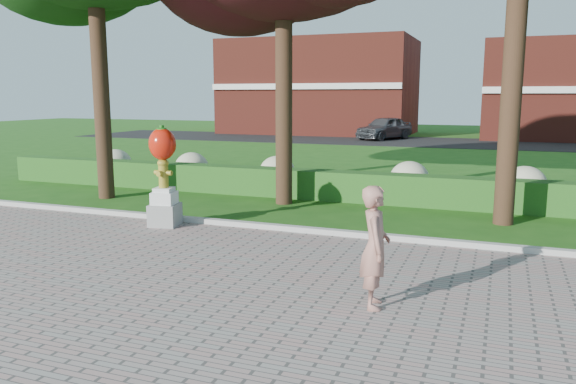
{
  "coord_description": "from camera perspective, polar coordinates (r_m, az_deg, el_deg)",
  "views": [
    {
      "loc": [
        3.38,
        -7.76,
        2.85
      ],
      "look_at": [
        0.03,
        1.0,
        1.24
      ],
      "focal_mm": 35.0,
      "sensor_mm": 36.0,
      "label": 1
    }
  ],
  "objects": [
    {
      "name": "parked_car",
      "position": [
        37.54,
        9.76,
        6.45
      ],
      "size": [
        3.45,
        4.77,
        1.51
      ],
      "primitive_type": "imported",
      "rotation": [
        0.0,
        0.0,
        -0.42
      ],
      "color": "#3C3F43",
      "rests_on": "street"
    },
    {
      "name": "street",
      "position": [
        36.04,
        15.54,
        4.88
      ],
      "size": [
        50.0,
        8.0,
        0.02
      ],
      "primitive_type": "cube",
      "color": "black",
      "rests_on": "ground"
    },
    {
      "name": "building_left",
      "position": [
        43.86,
        3.22,
        10.59
      ],
      "size": [
        14.0,
        8.0,
        7.0
      ],
      "primitive_type": "cube",
      "color": "maroon",
      "rests_on": "ground"
    },
    {
      "name": "hydrant_sculpture",
      "position": [
        12.43,
        -12.55,
        1.89
      ],
      "size": [
        0.7,
        0.7,
        2.19
      ],
      "rotation": [
        0.0,
        0.0,
        0.19
      ],
      "color": "gray",
      "rests_on": "walkway"
    },
    {
      "name": "curb",
      "position": [
        11.62,
        3.41,
        -4.08
      ],
      "size": [
        40.0,
        0.18,
        0.15
      ],
      "primitive_type": "cube",
      "color": "#ADADA5",
      "rests_on": "ground"
    },
    {
      "name": "woman",
      "position": [
        7.58,
        8.83,
        -5.53
      ],
      "size": [
        0.53,
        0.68,
        1.65
      ],
      "primitive_type": "imported",
      "rotation": [
        0.0,
        0.0,
        1.82
      ],
      "color": "#A96F60",
      "rests_on": "walkway"
    },
    {
      "name": "ground",
      "position": [
        8.93,
        -2.48,
        -8.86
      ],
      "size": [
        100.0,
        100.0,
        0.0
      ],
      "primitive_type": "plane",
      "color": "#1E5114",
      "rests_on": "ground"
    },
    {
      "name": "lawn_hedge",
      "position": [
        15.34,
        7.93,
        0.47
      ],
      "size": [
        24.0,
        0.7,
        0.8
      ],
      "primitive_type": "cube",
      "color": "#154C18",
      "rests_on": "ground"
    },
    {
      "name": "hydrangea_row",
      "position": [
        16.18,
        10.72,
        1.41
      ],
      "size": [
        20.1,
        1.1,
        0.99
      ],
      "color": "tan",
      "rests_on": "ground"
    }
  ]
}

